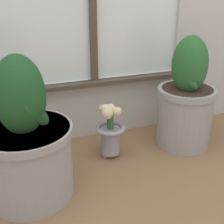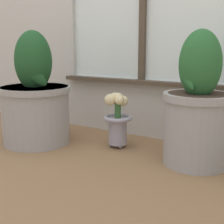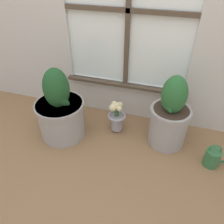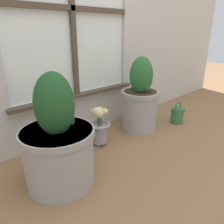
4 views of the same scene
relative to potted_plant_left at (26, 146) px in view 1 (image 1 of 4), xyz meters
name	(u,v)px [view 1 (image 1 of 4)]	position (x,y,z in m)	size (l,w,h in m)	color
ground_plane	(142,203)	(0.43, -0.23, -0.24)	(10.00, 10.00, 0.00)	olive
potted_plant_left	(26,146)	(0.00, 0.00, 0.00)	(0.40, 0.40, 0.62)	#9E9993
potted_plant_right	(186,102)	(0.87, 0.16, 0.01)	(0.31, 0.31, 0.61)	#9E9993
flower_vase	(109,129)	(0.43, 0.18, -0.08)	(0.16, 0.16, 0.30)	#99939E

